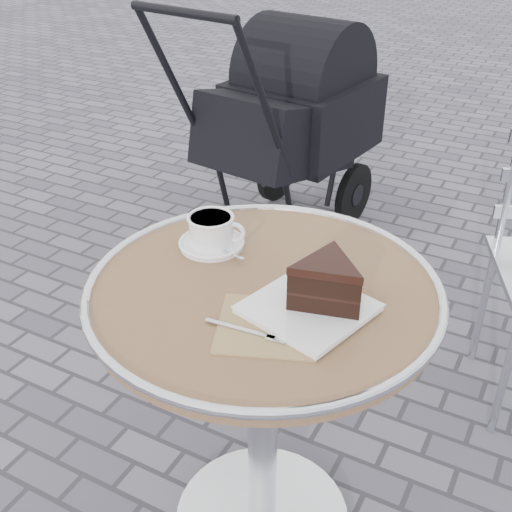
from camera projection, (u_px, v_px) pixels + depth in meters
The scene contains 4 objects.
cafe_table at pixel (263, 350), 1.37m from camera, with size 0.72×0.72×0.74m.
cappuccino_set at pixel (212, 233), 1.40m from camera, with size 0.16×0.14×0.07m.
cake_plate_set at pixel (321, 289), 1.18m from camera, with size 0.30×0.31×0.11m.
baby_stroller at pixel (288, 130), 2.76m from camera, with size 0.60×1.08×1.07m.
Camera 1 is at (0.49, -0.95, 1.44)m, focal length 45.00 mm.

